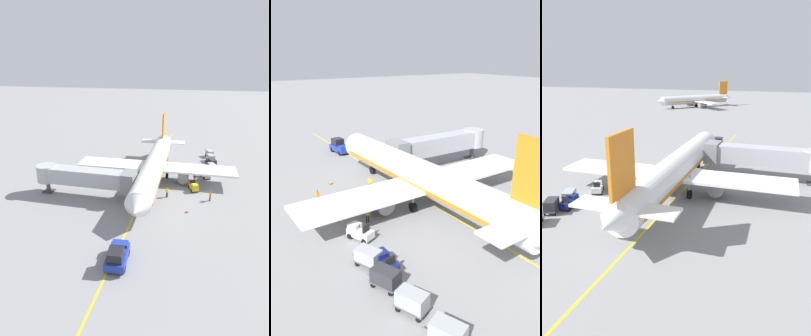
% 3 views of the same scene
% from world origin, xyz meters
% --- Properties ---
extents(ground_plane, '(400.00, 400.00, 0.00)m').
position_xyz_m(ground_plane, '(0.00, 0.00, 0.00)').
color(ground_plane, gray).
extents(gate_lead_in_line, '(0.24, 80.00, 0.01)m').
position_xyz_m(gate_lead_in_line, '(0.00, 0.00, 0.00)').
color(gate_lead_in_line, gold).
rests_on(gate_lead_in_line, ground).
extents(parked_airliner, '(30.13, 37.28, 10.63)m').
position_xyz_m(parked_airliner, '(-0.72, -1.16, 3.19)').
color(parked_airliner, white).
rests_on(parked_airliner, ground).
extents(jet_bridge, '(17.31, 3.50, 4.98)m').
position_xyz_m(jet_bridge, '(9.50, 7.96, 3.46)').
color(jet_bridge, '#A8AAAF').
rests_on(jet_bridge, ground).
extents(pushback_tractor, '(2.61, 4.59, 2.40)m').
position_xyz_m(pushback_tractor, '(-0.68, 23.14, 1.10)').
color(pushback_tractor, '#1E339E').
rests_on(pushback_tractor, ground).
extents(baggage_tug_lead, '(1.37, 2.55, 1.62)m').
position_xyz_m(baggage_tug_lead, '(-10.71, -10.20, 0.71)').
color(baggage_tug_lead, navy).
rests_on(baggage_tug_lead, ground).
extents(baggage_tug_trailing, '(1.97, 2.76, 1.62)m').
position_xyz_m(baggage_tug_trailing, '(-8.28, 1.54, 0.71)').
color(baggage_tug_trailing, gold).
rests_on(baggage_tug_trailing, ground).
extents(baggage_tug_spare, '(2.11, 2.77, 1.62)m').
position_xyz_m(baggage_tug_spare, '(-10.35, -4.79, 0.71)').
color(baggage_tug_spare, silver).
rests_on(baggage_tug_spare, ground).
extents(baggage_cart_front, '(2.05, 2.94, 1.58)m').
position_xyz_m(baggage_cart_front, '(-11.61, -9.05, 0.95)').
color(baggage_cart_front, '#4C4C51').
rests_on(baggage_cart_front, ground).
extents(baggage_cart_second_in_train, '(2.05, 2.94, 1.58)m').
position_xyz_m(baggage_cart_second_in_train, '(-11.74, -12.07, 0.95)').
color(baggage_cart_second_in_train, '#4C4C51').
rests_on(baggage_cart_second_in_train, ground).
extents(baggage_cart_third_in_train, '(2.05, 2.94, 1.58)m').
position_xyz_m(baggage_cart_third_in_train, '(-11.47, -15.15, 0.95)').
color(baggage_cart_third_in_train, '#4C4C51').
rests_on(baggage_cart_third_in_train, ground).
extents(baggage_cart_tail_end, '(2.05, 2.94, 1.58)m').
position_xyz_m(baggage_cart_tail_end, '(-11.23, -18.54, 0.95)').
color(baggage_cart_tail_end, '#4C4C51').
rests_on(baggage_cart_tail_end, ground).
extents(ground_crew_wing_walker, '(0.69, 0.40, 1.69)m').
position_xyz_m(ground_crew_wing_walker, '(-4.00, 5.28, 0.95)').
color(ground_crew_wing_walker, '#232328').
rests_on(ground_crew_wing_walker, ground).
extents(ground_crew_loader, '(0.73, 0.30, 1.69)m').
position_xyz_m(ground_crew_loader, '(-8.30, -2.38, 0.95)').
color(ground_crew_loader, '#232328').
rests_on(ground_crew_loader, ground).
extents(ground_crew_marshaller, '(0.33, 0.72, 1.69)m').
position_xyz_m(ground_crew_marshaller, '(-11.05, 4.98, 0.95)').
color(ground_crew_marshaller, '#232328').
rests_on(ground_crew_marshaller, ground).
extents(safety_cone_nose_left, '(0.36, 0.36, 0.59)m').
position_xyz_m(safety_cone_nose_left, '(-7.62, 9.77, 0.29)').
color(safety_cone_nose_left, black).
rests_on(safety_cone_nose_left, ground).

